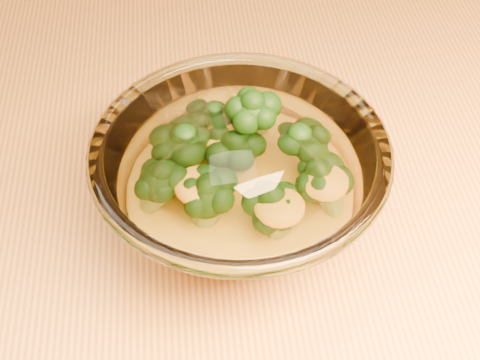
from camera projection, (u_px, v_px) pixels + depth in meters
The scene contains 4 objects.
table at pixel (277, 311), 0.58m from camera, with size 1.20×0.80×0.75m.
glass_bowl at pixel (240, 184), 0.48m from camera, with size 0.21×0.21×0.09m.
cheese_sauce at pixel (240, 202), 0.50m from camera, with size 0.12×0.12×0.03m, color orange.
broccoli_heap at pixel (238, 163), 0.48m from camera, with size 0.14×0.13×0.08m.
Camera 1 is at (-0.06, -0.30, 1.16)m, focal length 50.00 mm.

